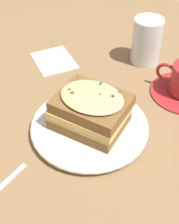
{
  "coord_description": "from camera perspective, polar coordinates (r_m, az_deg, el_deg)",
  "views": [
    {
      "loc": [
        0.38,
        -0.18,
        0.44
      ],
      "look_at": [
        0.01,
        0.02,
        0.05
      ],
      "focal_mm": 50.0,
      "sensor_mm": 36.0,
      "label": 1
    }
  ],
  "objects": [
    {
      "name": "ground_plane",
      "position": [
        0.61,
        -2.54,
        -3.22
      ],
      "size": [
        2.4,
        2.4,
        0.0
      ],
      "primitive_type": "plane",
      "color": "olive"
    },
    {
      "name": "sandwich",
      "position": [
        0.58,
        0.19,
        0.36
      ],
      "size": [
        0.16,
        0.16,
        0.07
      ],
      "rotation": [
        0.0,
        0.0,
        0.56
      ],
      "color": "brown",
      "rests_on": "dinner_plate"
    },
    {
      "name": "dinner_plate",
      "position": [
        0.6,
        0.0,
        -2.61
      ],
      "size": [
        0.23,
        0.23,
        0.02
      ],
      "color": "silver",
      "rests_on": "ground_plane"
    },
    {
      "name": "water_glass",
      "position": [
        0.78,
        10.41,
        12.65
      ],
      "size": [
        0.07,
        0.07,
        0.11
      ],
      "primitive_type": "cylinder",
      "color": "silver",
      "rests_on": "ground_plane"
    },
    {
      "name": "napkin",
      "position": [
        0.8,
        -6.53,
        9.39
      ],
      "size": [
        0.12,
        0.1,
        0.0
      ],
      "primitive_type": "cube",
      "rotation": [
        0.0,
        0.0,
        -0.07
      ],
      "color": "silver",
      "rests_on": "ground_plane"
    }
  ]
}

